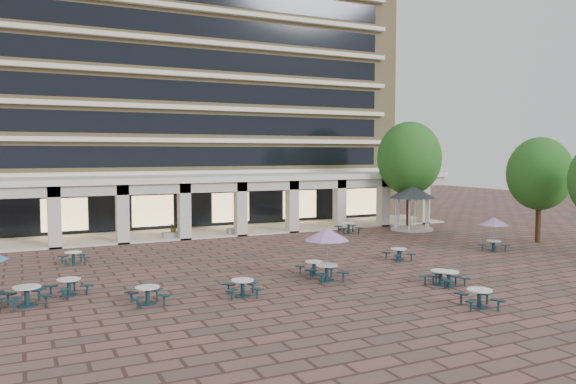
% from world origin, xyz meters
% --- Properties ---
extents(ground, '(120.00, 120.00, 0.00)m').
position_xyz_m(ground, '(0.00, 0.00, 0.00)').
color(ground, brown).
rests_on(ground, ground).
extents(apartment_building, '(40.00, 15.50, 25.20)m').
position_xyz_m(apartment_building, '(0.00, 25.47, 12.60)').
color(apartment_building, tan).
rests_on(apartment_building, ground).
extents(retail_arcade, '(42.00, 6.60, 4.40)m').
position_xyz_m(retail_arcade, '(0.00, 14.80, 3.00)').
color(retail_arcade, white).
rests_on(retail_arcade, ground).
extents(picnic_table_0, '(2.02, 2.02, 0.80)m').
position_xyz_m(picnic_table_0, '(-12.35, -1.81, 0.48)').
color(picnic_table_0, '#14343C').
rests_on(picnic_table_0, ground).
extents(picnic_table_1, '(1.67, 1.67, 0.72)m').
position_xyz_m(picnic_table_1, '(-7.96, -3.60, 0.43)').
color(picnic_table_1, '#14343C').
rests_on(picnic_table_1, ground).
extents(picnic_table_2, '(2.00, 2.00, 0.73)m').
position_xyz_m(picnic_table_2, '(3.74, -9.76, 0.44)').
color(picnic_table_2, '#14343C').
rests_on(picnic_table_2, ground).
extents(picnic_table_3, '(1.83, 1.83, 0.68)m').
position_xyz_m(picnic_table_3, '(4.93, -6.11, 0.41)').
color(picnic_table_3, '#14343C').
rests_on(picnic_table_3, ground).
extents(picnic_table_5, '(1.85, 1.85, 0.73)m').
position_xyz_m(picnic_table_5, '(-4.06, -4.11, 0.43)').
color(picnic_table_5, '#14343C').
rests_on(picnic_table_5, ground).
extents(picnic_table_6, '(2.19, 2.19, 2.53)m').
position_xyz_m(picnic_table_6, '(0.61, -3.10, 2.15)').
color(picnic_table_6, '#14343C').
rests_on(picnic_table_6, ground).
extents(picnic_table_7, '(1.61, 1.61, 0.68)m').
position_xyz_m(picnic_table_7, '(5.17, -6.41, 0.40)').
color(picnic_table_7, '#14343C').
rests_on(picnic_table_7, ground).
extents(picnic_table_8, '(2.01, 2.01, 0.73)m').
position_xyz_m(picnic_table_8, '(-10.71, -0.76, 0.44)').
color(picnic_table_8, '#14343C').
rests_on(picnic_table_8, ground).
extents(picnic_table_9, '(1.68, 1.68, 0.67)m').
position_xyz_m(picnic_table_9, '(0.72, -1.59, 0.40)').
color(picnic_table_9, '#14343C').
rests_on(picnic_table_9, ground).
extents(picnic_table_10, '(1.55, 1.55, 0.68)m').
position_xyz_m(picnic_table_10, '(6.82, -0.42, 0.41)').
color(picnic_table_10, '#14343C').
rests_on(picnic_table_10, ground).
extents(picnic_table_11, '(1.82, 1.82, 2.10)m').
position_xyz_m(picnic_table_11, '(14.00, -0.50, 1.78)').
color(picnic_table_11, '#14343C').
rests_on(picnic_table_11, ground).
extents(picnic_table_12, '(1.65, 1.65, 0.69)m').
position_xyz_m(picnic_table_12, '(-9.95, 6.38, 0.41)').
color(picnic_table_12, '#14343C').
rests_on(picnic_table_12, ground).
extents(picnic_table_13, '(2.03, 2.03, 0.81)m').
position_xyz_m(picnic_table_13, '(9.93, 10.00, 0.49)').
color(picnic_table_13, '#14343C').
rests_on(picnic_table_13, ground).
extents(gazebo, '(3.74, 3.74, 3.48)m').
position_xyz_m(gazebo, '(15.43, 9.41, 2.62)').
color(gazebo, beige).
rests_on(gazebo, ground).
extents(tree_east_a, '(4.30, 4.30, 7.17)m').
position_xyz_m(tree_east_a, '(19.28, 0.72, 4.68)').
color(tree_east_a, '#452D1B').
rests_on(tree_east_a, ground).
extents(tree_east_c, '(5.19, 5.19, 8.64)m').
position_xyz_m(tree_east_c, '(16.13, 10.77, 5.64)').
color(tree_east_c, '#452D1B').
rests_on(tree_east_c, ground).
extents(planter_left, '(1.50, 0.80, 1.25)m').
position_xyz_m(planter_left, '(-2.76, 12.90, 0.50)').
color(planter_left, gray).
rests_on(planter_left, ground).
extents(planter_right, '(1.50, 0.70, 1.16)m').
position_xyz_m(planter_right, '(2.02, 12.90, 0.43)').
color(planter_right, gray).
rests_on(planter_right, ground).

